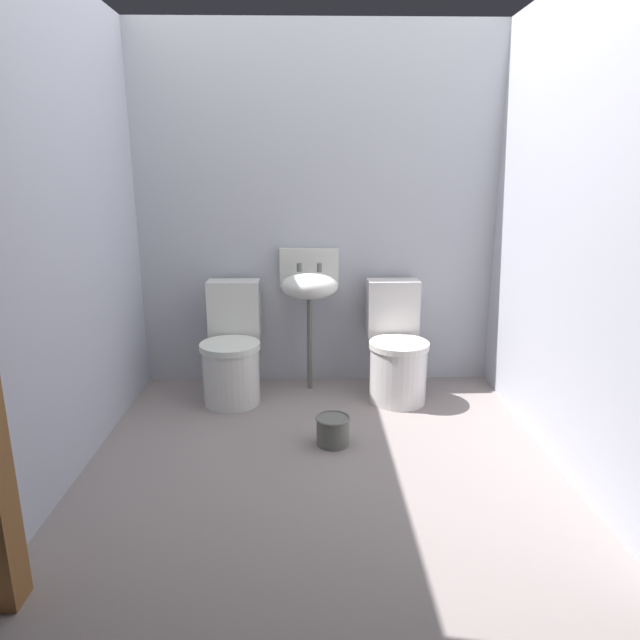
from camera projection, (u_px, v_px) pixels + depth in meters
name	position (u px, v px, depth m)	size (l,w,h in m)	color
ground_plane	(321.00, 463.00, 3.14)	(2.92, 2.81, 0.08)	gray
wall_back	(317.00, 211.00, 4.02)	(2.92, 0.10, 2.48)	#ADB1BB
wall_left	(62.00, 229.00, 2.88)	(0.10, 2.61, 2.48)	#ADB2C2
wall_right	(575.00, 228.00, 2.93)	(0.10, 2.61, 2.48)	#ABACB9
toilet_left	(232.00, 353.00, 3.86)	(0.40, 0.59, 0.78)	silver
toilet_right	(396.00, 352.00, 3.88)	(0.41, 0.60, 0.78)	silver
sink	(309.00, 285.00, 3.94)	(0.42, 0.35, 0.99)	#5C5F57
bucket	(333.00, 430.00, 3.25)	(0.20, 0.20, 0.17)	#5C5F57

